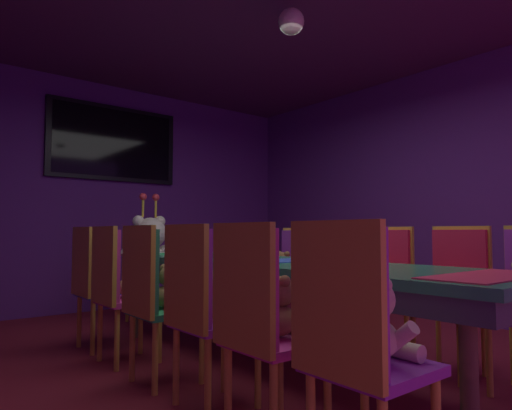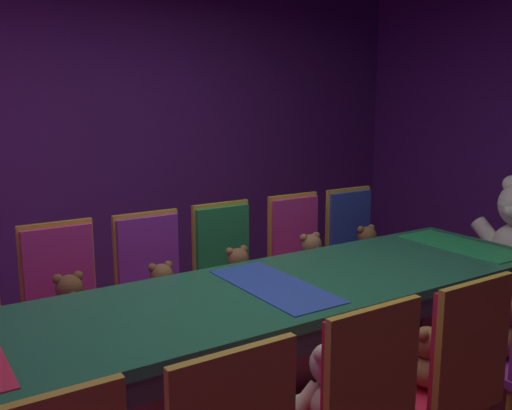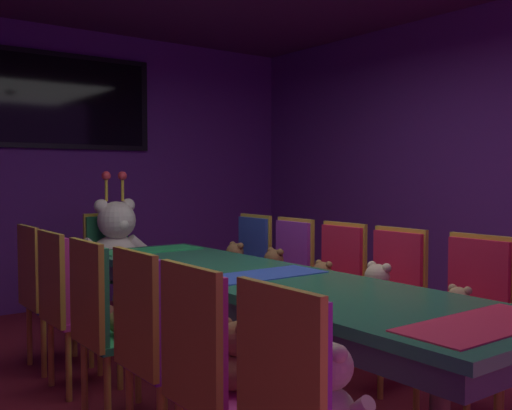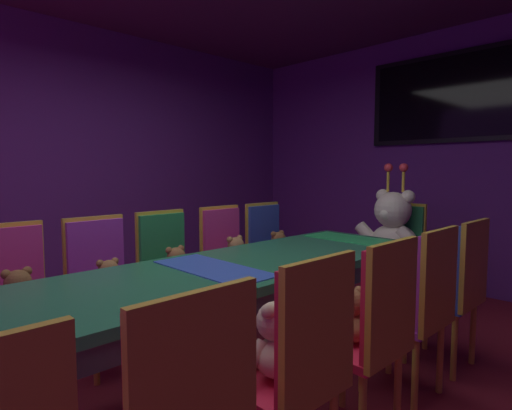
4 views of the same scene
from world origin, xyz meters
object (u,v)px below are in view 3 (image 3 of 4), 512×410
chair_right_5 (248,261)px  banquet_table (262,289)px  chair_left_4 (64,295)px  chair_right_4 (288,268)px  teddy_left_3 (126,313)px  throne_chair (110,257)px  teddy_left_4 (88,295)px  chair_right_1 (473,304)px  wall_tv (72,102)px  teddy_right_5 (234,263)px  chair_left_0 (297,404)px  king_teddy_bear (117,242)px  chair_left_2 (151,334)px  chair_left_5 (41,283)px  teddy_left_0 (331,394)px  chair_right_3 (336,278)px  teddy_left_2 (178,334)px  teddy_left_5 (62,283)px  teddy_left_1 (238,360)px  chair_left_3 (101,313)px  chair_left_1 (208,363)px  teddy_right_4 (273,271)px  chair_right_2 (392,289)px  teddy_right_1 (458,312)px

chair_right_5 → banquet_table: bearing=56.8°
chair_left_4 → chair_right_4: (1.74, -0.02, 0.00)m
teddy_left_3 → throne_chair: 2.11m
teddy_left_4 → chair_right_1: chair_right_1 is taller
wall_tv → banquet_table: bearing=-90.0°
teddy_left_3 → teddy_right_5: size_ratio=0.91×
chair_left_0 → wall_tv: 4.74m
king_teddy_bear → banquet_table: bearing=-0.0°
banquet_table → chair_left_2: chair_left_2 is taller
banquet_table → king_teddy_bear: size_ratio=3.74×
chair_left_5 → teddy_left_0: bearing=-86.8°
chair_left_5 → chair_right_3: size_ratio=1.00×
chair_left_5 → chair_right_5: (1.73, -0.00, 0.00)m
chair_right_1 → chair_right_5: 2.13m
throne_chair → king_teddy_bear: (0.00, -0.17, 0.15)m
teddy_left_4 → teddy_right_5: size_ratio=0.95×
chair_left_2 → chair_right_4: (1.72, 1.09, 0.00)m
teddy_left_2 → chair_right_3: size_ratio=0.29×
chair_right_3 → king_teddy_bear: (-0.87, 1.78, 0.15)m
teddy_left_2 → teddy_left_5: size_ratio=0.95×
teddy_left_1 → teddy_left_3: bearing=90.3°
chair_left_2 → chair_left_3: bearing=92.6°
chair_left_4 → chair_right_4: size_ratio=1.00×
chair_left_1 → wall_tv: 4.27m
teddy_left_2 → teddy_left_4: size_ratio=0.92×
teddy_right_4 → throne_chair: 1.59m
banquet_table → teddy_left_5: (-0.72, 1.33, -0.08)m
banquet_table → teddy_left_2: banquet_table is taller
chair_left_1 → king_teddy_bear: (0.88, 2.86, 0.15)m
chair_left_0 → chair_right_2: 2.04m
chair_left_1 → chair_left_0: bearing=-88.6°
chair_left_0 → teddy_right_4: chair_left_0 is taller
chair_left_0 → teddy_right_5: size_ratio=3.06×
teddy_right_5 → king_teddy_bear: (-0.72, 0.73, 0.16)m
chair_left_3 → teddy_right_1: size_ratio=3.62×
teddy_left_4 → teddy_left_5: bearing=88.7°
chair_left_2 → king_teddy_bear: size_ratio=1.10×
teddy_left_0 → chair_left_2: size_ratio=0.34×
chair_right_5 → wall_tv: size_ratio=0.61×
teddy_left_4 → chair_right_3: 1.70m
chair_right_1 → wall_tv: bearing=-77.3°
chair_left_0 → chair_left_2: bearing=89.6°
teddy_right_4 → wall_tv: 2.82m
chair_left_0 → teddy_right_4: size_ratio=3.04×
throne_chair → wall_tv: 1.70m
chair_right_1 → chair_left_4: bearing=-42.7°
chair_left_2 → teddy_left_4: chair_left_2 is taller
chair_left_3 → teddy_left_3: (0.14, 0.00, -0.02)m
throne_chair → teddy_left_3: bearing=-20.5°
chair_left_4 → teddy_right_4: chair_left_4 is taller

